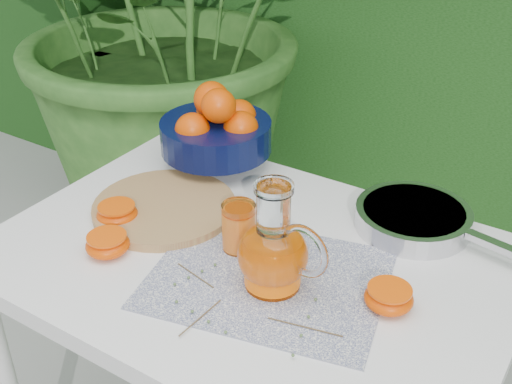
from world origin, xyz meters
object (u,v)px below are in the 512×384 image
Objects in this scene: cutting_board at (164,208)px; fruit_bowl at (217,129)px; saute_pan at (415,218)px; white_table at (251,286)px; juice_pitcher at (274,252)px.

cutting_board is 0.90× the size of fruit_bowl.
saute_pan is at bearing 25.84° from cutting_board.
white_table is 4.77× the size of juice_pitcher.
fruit_bowl reaches higher than saute_pan.
fruit_bowl is (-0.27, 0.27, 0.18)m from white_table.
juice_pitcher is (0.36, -0.33, -0.02)m from fruit_bowl.
cutting_board is at bearing -154.16° from saute_pan.
juice_pitcher is at bearing -34.59° from white_table.
white_table is 2.93× the size of fruit_bowl.
fruit_bowl reaches higher than white_table.
white_table is 0.19m from juice_pitcher.
cutting_board is 1.47× the size of juice_pitcher.
juice_pitcher is (0.09, -0.06, 0.16)m from white_table.
juice_pitcher reaches higher than white_table.
fruit_bowl is at bearing 179.19° from saute_pan.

